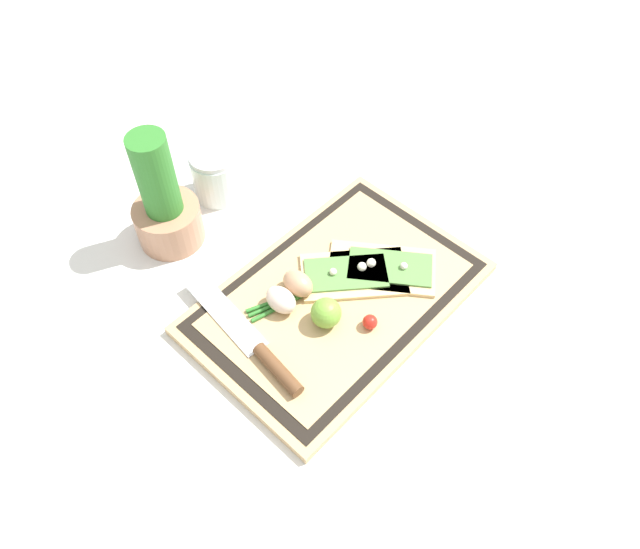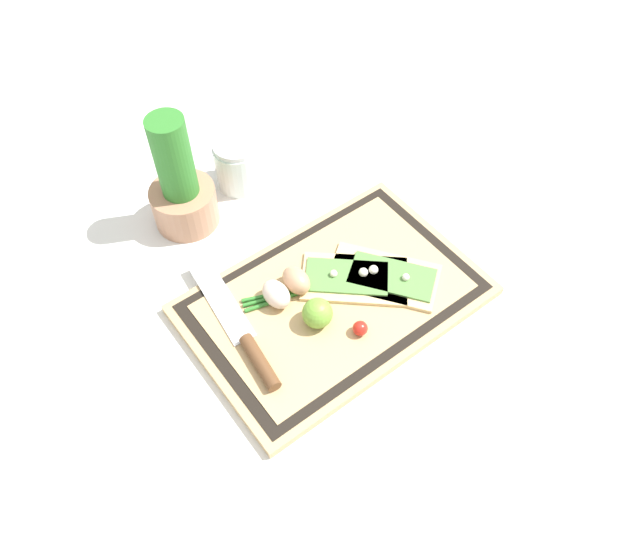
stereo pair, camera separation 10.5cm
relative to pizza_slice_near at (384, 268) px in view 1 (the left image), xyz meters
The scene contains 12 objects.
ground_plane 0.10m from the pizza_slice_near, 165.76° to the left, with size 6.00×6.00×0.00m, color silver.
cutting_board 0.10m from the pizza_slice_near, 165.76° to the left, with size 0.48×0.32×0.02m.
pizza_slice_near is the anchor object (origin of this frame).
pizza_slice_far 0.06m from the pizza_slice_near, 146.92° to the left, with size 0.20×0.19×0.02m.
knife 0.26m from the pizza_slice_near, behind, with size 0.06×0.29×0.02m.
egg_brown 0.15m from the pizza_slice_near, 150.36° to the left, with size 0.04×0.06×0.04m, color tan.
egg_pink 0.19m from the pizza_slice_near, 157.47° to the left, with size 0.04×0.06×0.04m, color beige.
lime 0.15m from the pizza_slice_near, behind, with size 0.05×0.05×0.05m, color #70A838.
cherry_tomato_red 0.12m from the pizza_slice_near, 150.96° to the right, with size 0.02×0.02×0.02m, color red.
scallion_bunch 0.10m from the pizza_slice_near, 150.81° to the left, with size 0.28×0.12×0.01m.
herb_pot 0.39m from the pizza_slice_near, 119.71° to the left, with size 0.12×0.12×0.23m.
sauce_jar 0.37m from the pizza_slice_near, 99.71° to the left, with size 0.09×0.09×0.10m.
Camera 1 is at (-0.46, -0.39, 0.87)m, focal length 35.00 mm.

